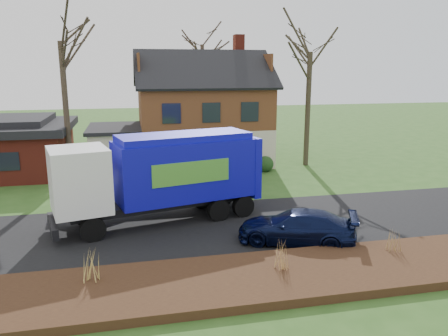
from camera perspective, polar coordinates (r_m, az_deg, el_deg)
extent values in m
plane|color=#2B501A|center=(19.39, -1.85, -7.77)|extent=(120.00, 120.00, 0.00)
cube|color=black|center=(19.39, -1.85, -7.75)|extent=(80.00, 7.00, 0.02)
cube|color=black|center=(14.59, 2.03, -14.45)|extent=(80.00, 3.50, 0.30)
cube|color=beige|center=(32.74, -2.84, 3.27)|extent=(9.00, 7.50, 2.70)
cube|color=#522C17|center=(32.39, -2.90, 8.07)|extent=(9.00, 7.50, 2.80)
cube|color=maroon|center=(33.90, 1.93, 15.68)|extent=(0.70, 0.90, 1.60)
cube|color=beige|center=(31.85, -13.77, 2.54)|extent=(3.50, 5.50, 2.60)
cube|color=black|center=(31.63, -13.91, 5.07)|extent=(3.90, 5.90, 0.24)
cylinder|color=black|center=(18.53, -16.75, -7.67)|extent=(1.07, 0.58, 1.02)
cylinder|color=black|center=(20.47, -17.71, -5.76)|extent=(1.07, 0.58, 1.02)
cylinder|color=black|center=(20.06, -0.72, -5.50)|extent=(1.07, 0.58, 1.02)
cylinder|color=black|center=(21.86, -3.03, -3.94)|extent=(1.07, 0.58, 1.02)
cylinder|color=black|center=(20.61, 2.51, -5.00)|extent=(1.07, 0.58, 1.02)
cylinder|color=black|center=(22.37, -0.01, -3.53)|extent=(1.07, 0.58, 1.02)
cube|color=black|center=(20.12, -7.59, -4.59)|extent=(8.49, 3.15, 0.34)
cube|color=white|center=(18.94, -18.36, -1.47)|extent=(2.78, 2.92, 2.65)
cube|color=black|center=(18.81, -21.65, -1.37)|extent=(0.59, 2.12, 0.88)
cube|color=black|center=(19.36, -21.45, -7.05)|extent=(0.82, 2.45, 0.44)
cube|color=#0E0EA8|center=(20.02, -5.18, -0.09)|extent=(6.60, 3.85, 2.65)
cube|color=#0E0EA8|center=(19.74, -5.27, 4.08)|extent=(6.24, 3.50, 0.29)
cube|color=#0E0EA8|center=(21.35, 2.87, 0.50)|extent=(0.93, 2.52, 2.85)
cube|color=#4B9831|center=(18.81, -4.25, -0.62)|extent=(3.45, 0.88, 0.98)
cube|color=#4B9831|center=(21.10, -6.77, 0.82)|extent=(3.45, 0.88, 0.98)
imported|color=#B9BDC2|center=(22.66, -14.70, -2.96)|extent=(5.08, 2.19, 1.63)
imported|color=#0B1233|center=(17.79, 9.46, -7.59)|extent=(5.02, 3.61, 1.35)
cylinder|color=#3D3125|center=(28.63, -19.92, 6.88)|extent=(0.35, 0.35, 8.41)
cylinder|color=#3A3223|center=(31.51, 10.89, 7.46)|extent=(0.36, 0.36, 7.92)
cylinder|color=#382A21|center=(41.08, -2.80, 9.60)|extent=(0.34, 0.34, 8.91)
cone|color=tan|center=(14.57, -16.74, -12.24)|extent=(0.04, 0.04, 1.00)
cone|color=tan|center=(14.59, -17.41, -12.25)|extent=(0.04, 0.04, 1.00)
cone|color=tan|center=(14.56, -16.07, -12.22)|extent=(0.04, 0.04, 1.00)
cone|color=tan|center=(14.69, -16.70, -12.02)|extent=(0.04, 0.04, 1.00)
cone|color=tan|center=(14.45, -16.78, -12.46)|extent=(0.04, 0.04, 1.00)
cone|color=tan|center=(14.95, 7.46, -11.08)|extent=(0.04, 0.04, 1.00)
cone|color=tan|center=(14.90, 6.87, -11.15)|extent=(0.04, 0.04, 1.00)
cone|color=tan|center=(15.00, 8.04, -11.01)|extent=(0.04, 0.04, 1.00)
cone|color=tan|center=(15.06, 7.29, -10.89)|extent=(0.04, 0.04, 1.00)
cone|color=tan|center=(14.84, 7.62, -11.27)|extent=(0.04, 0.04, 1.00)
cone|color=#9F7A46|center=(17.30, 21.34, -8.83)|extent=(0.04, 0.04, 0.81)
cone|color=#9F7A46|center=(17.23, 20.93, -8.89)|extent=(0.04, 0.04, 0.81)
cone|color=#9F7A46|center=(17.38, 21.74, -8.77)|extent=(0.04, 0.04, 0.81)
cone|color=#9F7A46|center=(17.39, 21.13, -8.70)|extent=(0.04, 0.04, 0.81)
cone|color=#9F7A46|center=(17.22, 21.55, -8.96)|extent=(0.04, 0.04, 0.81)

